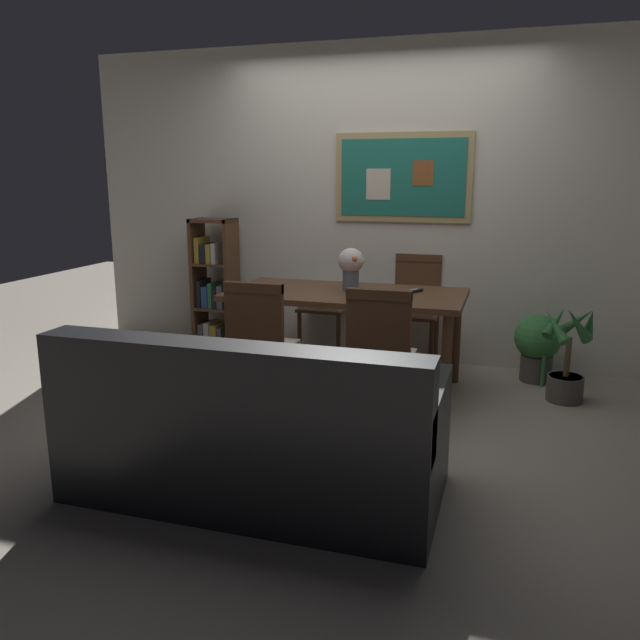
{
  "coord_description": "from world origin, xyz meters",
  "views": [
    {
      "loc": [
        1.08,
        -3.83,
        1.55
      ],
      "look_at": [
        -0.06,
        -0.1,
        0.65
      ],
      "focal_mm": 35.42,
      "sensor_mm": 36.0,
      "label": 1
    }
  ],
  "objects": [
    {
      "name": "wall_back_with_painting",
      "position": [
        0.0,
        1.42,
        1.3
      ],
      "size": [
        5.2,
        0.14,
        2.6
      ],
      "color": "silver",
      "rests_on": "ground_plane"
    },
    {
      "name": "bookshelf",
      "position": [
        -1.43,
        1.16,
        0.54
      ],
      "size": [
        0.36,
        0.28,
        1.18
      ],
      "color": "brown",
      "rests_on": "ground_plane"
    },
    {
      "name": "dining_table",
      "position": [
        -0.06,
        0.52,
        0.63
      ],
      "size": [
        1.7,
        0.85,
        0.72
      ],
      "color": "brown",
      "rests_on": "ground_plane"
    },
    {
      "name": "dining_chair_near_left",
      "position": [
        -0.41,
        -0.24,
        0.54
      ],
      "size": [
        0.4,
        0.41,
        0.91
      ],
      "color": "brown",
      "rests_on": "ground_plane"
    },
    {
      "name": "potted_ivy",
      "position": [
        1.31,
        1.09,
        0.29
      ],
      "size": [
        0.35,
        0.35,
        0.54
      ],
      "color": "#4C4742",
      "rests_on": "ground_plane"
    },
    {
      "name": "flower_vase",
      "position": [
        -0.04,
        0.59,
        0.91
      ],
      "size": [
        0.19,
        0.19,
        0.31
      ],
      "color": "slate",
      "rests_on": "dining_table"
    },
    {
      "name": "potted_palm",
      "position": [
        1.49,
        0.68,
        0.29
      ],
      "size": [
        0.39,
        0.4,
        0.7
      ],
      "color": "#4C4742",
      "rests_on": "ground_plane"
    },
    {
      "name": "dining_chair_far_right",
      "position": [
        0.34,
        1.28,
        0.54
      ],
      "size": [
        0.4,
        0.41,
        0.91
      ],
      "color": "brown",
      "rests_on": "ground_plane"
    },
    {
      "name": "dining_chair_far_left",
      "position": [
        -0.43,
        1.31,
        0.54
      ],
      "size": [
        0.4,
        0.41,
        0.91
      ],
      "color": "brown",
      "rests_on": "ground_plane"
    },
    {
      "name": "tv_remote",
      "position": [
        0.42,
        0.64,
        0.73
      ],
      "size": [
        0.11,
        0.16,
        0.02
      ],
      "color": "black",
      "rests_on": "dining_table"
    },
    {
      "name": "dining_chair_near_right",
      "position": [
        0.36,
        -0.24,
        0.54
      ],
      "size": [
        0.4,
        0.41,
        0.91
      ],
      "color": "brown",
      "rests_on": "ground_plane"
    },
    {
      "name": "leather_couch",
      "position": [
        -0.08,
        -1.2,
        0.31
      ],
      "size": [
        1.8,
        0.84,
        0.84
      ],
      "color": "black",
      "rests_on": "ground_plane"
    },
    {
      "name": "ground_plane",
      "position": [
        0.0,
        0.0,
        0.0
      ],
      "size": [
        12.0,
        12.0,
        0.0
      ],
      "primitive_type": "plane",
      "color": "gray"
    }
  ]
}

